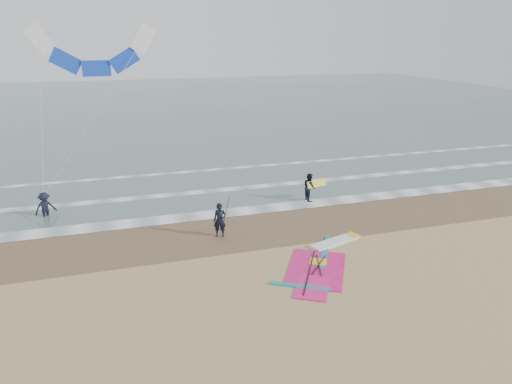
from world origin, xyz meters
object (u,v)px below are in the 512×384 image
object	(u,v)px
windsurf_rig	(323,261)
surf_kite	(95,54)
person_standing	(220,220)
person_wading	(44,202)
person_walking	(309,187)

from	to	relation	value
windsurf_rig	surf_kite	distance (m)	16.40
person_standing	person_wading	world-z (taller)	person_wading
person_wading	surf_kite	world-z (taller)	surf_kite
person_standing	surf_kite	size ratio (longest dim) A/B	0.19
person_standing	person_wading	size ratio (longest dim) A/B	0.98
windsurf_rig	person_standing	xyz separation A→B (m)	(-3.58, 3.74, 0.79)
windsurf_rig	person_walking	xyz separation A→B (m)	(2.38, 7.10, 0.77)
windsurf_rig	person_walking	world-z (taller)	person_walking
windsurf_rig	person_standing	distance (m)	5.23
surf_kite	person_standing	bearing A→B (deg)	-57.17
windsurf_rig	person_walking	bearing A→B (deg)	71.43
person_walking	person_wading	bearing A→B (deg)	82.46
person_walking	surf_kite	xyz separation A→B (m)	(-10.95, 4.37, 7.23)
person_walking	surf_kite	distance (m)	13.83
person_wading	person_standing	bearing A→B (deg)	-58.61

